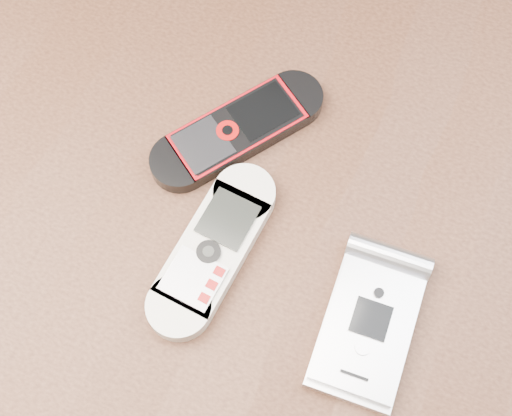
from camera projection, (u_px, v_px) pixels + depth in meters
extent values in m
plane|color=#472B19|center=(253.00, 375.00, 1.23)|extent=(4.00, 4.00, 0.00)
cube|color=black|center=(250.00, 219.00, 0.55)|extent=(1.20, 0.80, 0.03)
cube|color=silver|center=(213.00, 249.00, 0.51)|extent=(0.06, 0.15, 0.02)
cube|color=black|center=(238.00, 130.00, 0.55)|extent=(0.12, 0.15, 0.01)
cube|color=silver|center=(368.00, 326.00, 0.49)|extent=(0.07, 0.12, 0.02)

